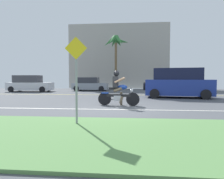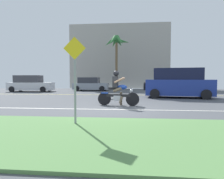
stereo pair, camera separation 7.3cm
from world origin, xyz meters
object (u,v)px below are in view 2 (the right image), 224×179
at_px(parked_car_0, 30,84).
at_px(palm_tree_0, 117,44).
at_px(suv_nearby, 178,83).
at_px(street_sign, 75,72).
at_px(parked_car_1, 90,84).
at_px(motorcyclist, 118,91).

distance_m(parked_car_0, palm_tree_0, 10.86).
bearing_deg(suv_nearby, street_sign, -118.32).
relative_size(suv_nearby, parked_car_1, 1.24).
relative_size(parked_car_1, street_sign, 1.55).
distance_m(suv_nearby, parked_car_1, 10.81).
bearing_deg(parked_car_0, suv_nearby, -21.61).
distance_m(suv_nearby, street_sign, 10.11).
xyz_separation_m(motorcyclist, parked_car_0, (-9.68, 9.94, 0.05)).
bearing_deg(motorcyclist, parked_car_1, 107.70).
bearing_deg(parked_car_0, parked_car_1, 20.35).
bearing_deg(motorcyclist, suv_nearby, 49.67).
height_order(parked_car_0, parked_car_1, parked_car_0).
bearing_deg(parked_car_1, street_sign, -79.80).
xyz_separation_m(motorcyclist, parked_car_1, (-3.86, 12.10, -0.03)).
xyz_separation_m(suv_nearby, palm_tree_0, (-5.05, 10.17, 4.52)).
relative_size(motorcyclist, palm_tree_0, 0.31).
distance_m(motorcyclist, suv_nearby, 6.00).
bearing_deg(suv_nearby, parked_car_0, 158.39).
relative_size(parked_car_0, street_sign, 1.82).
xyz_separation_m(palm_tree_0, street_sign, (0.26, -19.06, -4.01)).
bearing_deg(suv_nearby, motorcyclist, -130.33).
xyz_separation_m(motorcyclist, palm_tree_0, (-1.17, 14.75, 4.79)).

